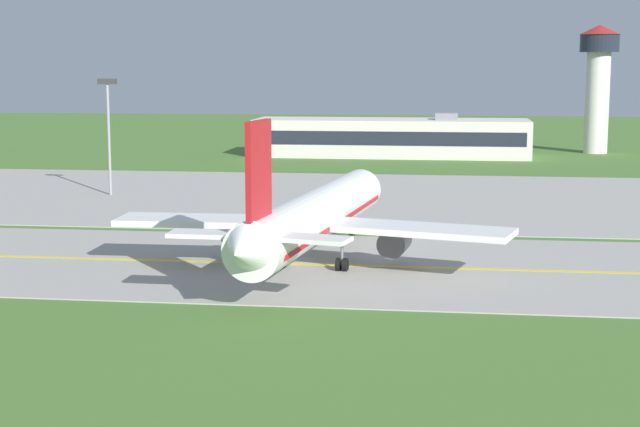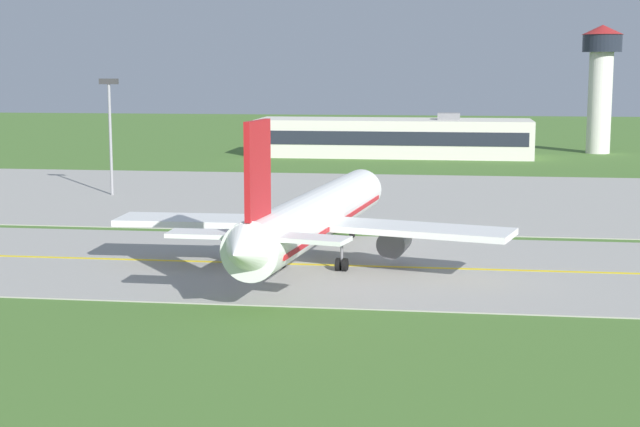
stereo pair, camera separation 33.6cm
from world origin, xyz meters
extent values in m
plane|color=#47702D|center=(0.00, 0.00, 0.00)|extent=(500.00, 500.00, 0.00)
cube|color=#9E9B93|center=(0.00, 0.00, 0.05)|extent=(240.00, 28.00, 0.10)
cube|color=#9E9B93|center=(10.00, 42.00, 0.05)|extent=(140.00, 52.00, 0.10)
cube|color=yellow|center=(0.00, 0.00, 0.11)|extent=(220.00, 0.60, 0.01)
cylinder|color=white|center=(3.12, 0.32, 4.20)|extent=(8.13, 34.23, 4.00)
cone|color=white|center=(5.35, 18.38, 4.20)|extent=(4.09, 3.05, 3.80)
cone|color=white|center=(0.87, -17.95, 4.60)|extent=(3.77, 3.59, 3.40)
cube|color=red|center=(3.12, 0.32, 3.70)|extent=(7.88, 31.54, 0.36)
cube|color=#1E232D|center=(5.08, 16.20, 4.90)|extent=(3.59, 2.20, 0.70)
cube|color=white|center=(-5.59, -0.83, 3.70)|extent=(15.08, 5.05, 0.50)
cylinder|color=#47474C|center=(-3.36, 0.91, 2.30)|extent=(2.70, 3.66, 2.30)
cylinder|color=black|center=(-3.16, 2.50, 2.30)|extent=(2.11, 0.51, 2.10)
cube|color=white|center=(11.29, -2.91, 3.70)|extent=(15.73, 8.53, 0.50)
cylinder|color=#47474C|center=(9.55, -0.68, 2.30)|extent=(2.70, 3.66, 2.30)
cylinder|color=black|center=(9.74, 0.91, 2.30)|extent=(2.11, 0.51, 2.10)
cube|color=red|center=(1.28, -14.57, 9.45)|extent=(0.94, 4.42, 6.50)
cube|color=white|center=(-1.92, -14.38, 5.00)|extent=(6.04, 2.51, 0.30)
cube|color=white|center=(4.43, -15.16, 5.00)|extent=(6.39, 3.69, 0.30)
cylinder|color=slate|center=(4.71, 13.22, 1.38)|extent=(0.24, 0.24, 1.65)
cylinder|color=black|center=(4.71, 13.22, 0.55)|extent=(0.48, 1.13, 1.10)
cylinder|color=slate|center=(0.29, -1.35, 1.38)|extent=(0.24, 0.24, 1.65)
cylinder|color=black|center=(0.02, -1.32, 0.55)|extent=(0.48, 1.13, 1.10)
cylinder|color=black|center=(0.57, -1.38, 0.55)|extent=(0.48, 1.13, 1.10)
cylinder|color=slate|center=(5.46, -1.99, 1.38)|extent=(0.24, 0.24, 1.65)
cylinder|color=black|center=(5.18, -1.95, 0.55)|extent=(0.48, 1.13, 1.10)
cylinder|color=black|center=(5.73, -2.02, 0.55)|extent=(0.48, 1.13, 1.10)
cube|color=beige|center=(3.32, 99.39, 3.37)|extent=(49.45, 13.24, 6.73)
cube|color=#1E232D|center=(3.32, 92.72, 3.70)|extent=(47.47, 0.10, 2.42)
cube|color=slate|center=(13.20, 99.39, 7.33)|extent=(4.00, 4.00, 1.20)
cylinder|color=silver|center=(41.14, 110.73, 9.42)|extent=(4.40, 4.40, 18.84)
cylinder|color=#1E232D|center=(41.14, 110.73, 20.44)|extent=(7.20, 7.20, 3.20)
cone|color=maroon|center=(41.14, 110.73, 22.94)|extent=(7.60, 7.60, 1.80)
cylinder|color=gray|center=(-28.66, 39.94, 7.00)|extent=(0.36, 0.36, 14.00)
cube|color=#333333|center=(-28.66, 39.94, 14.35)|extent=(2.40, 0.50, 0.70)
camera|label=1|loc=(13.70, -77.17, 16.18)|focal=54.43mm
camera|label=2|loc=(14.04, -77.13, 16.18)|focal=54.43mm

